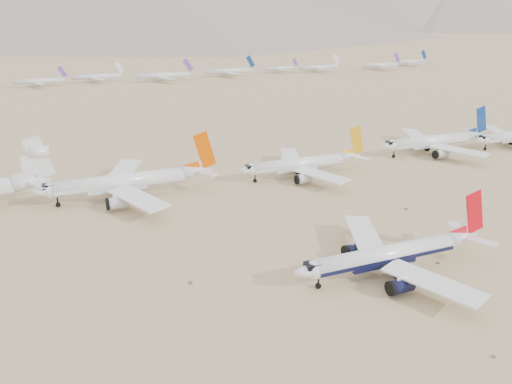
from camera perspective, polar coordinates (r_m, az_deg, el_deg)
ground at (r=107.80m, az=10.72°, el=-10.77°), size 7000.00×7000.00×0.00m
main_airliner at (r=113.74m, az=15.41°, el=-6.83°), size 46.43×45.35×16.38m
row2_navy_widebody at (r=211.09m, az=19.74°, el=5.51°), size 48.56×47.49×17.28m
row2_gold_tail at (r=171.75m, az=5.39°, el=3.24°), size 44.91×43.92×15.99m
row2_orange_tail at (r=156.22m, az=-14.41°, el=1.18°), size 52.20×51.06×18.62m
distant_storage_row at (r=400.89m, az=-14.34°, el=12.67°), size 563.54×60.01×14.42m
foothills at (r=1311.07m, az=4.58°, el=21.07°), size 4637.50×1395.00×155.00m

